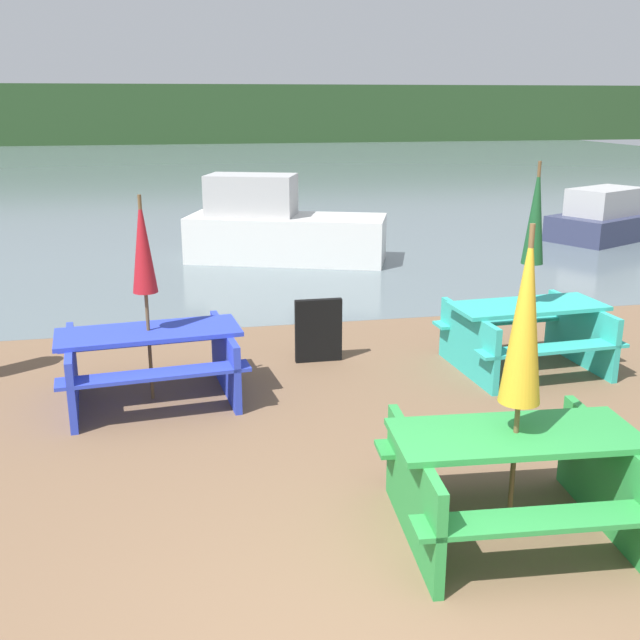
% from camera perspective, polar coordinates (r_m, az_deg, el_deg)
% --- Properties ---
extents(water, '(60.00, 50.00, 0.00)m').
position_cam_1_polar(water, '(34.84, -9.71, 11.32)').
color(water, slate).
rests_on(water, ground_plane).
extents(far_treeline, '(80.00, 1.60, 4.00)m').
position_cam_1_polar(far_treeline, '(54.72, -10.56, 15.16)').
color(far_treeline, '#284723').
rests_on(far_treeline, water).
extents(picnic_table_green, '(1.78, 1.49, 0.78)m').
position_cam_1_polar(picnic_table_green, '(5.48, 14.46, -11.24)').
color(picnic_table_green, green).
rests_on(picnic_table_green, ground_plane).
extents(picnic_table_blue, '(1.94, 1.56, 0.74)m').
position_cam_1_polar(picnic_table_blue, '(7.80, -12.81, -2.74)').
color(picnic_table_blue, blue).
rests_on(picnic_table_blue, ground_plane).
extents(picnic_table_teal, '(1.78, 1.48, 0.76)m').
position_cam_1_polar(picnic_table_teal, '(8.78, 15.44, -0.76)').
color(picnic_table_teal, '#33B7A8').
rests_on(picnic_table_teal, ground_plane).
extents(umbrella_darkgreen, '(0.24, 0.24, 2.34)m').
position_cam_1_polar(umbrella_darkgreen, '(8.50, 16.10, 7.64)').
color(umbrella_darkgreen, brown).
rests_on(umbrella_darkgreen, ground_plane).
extents(umbrella_gold, '(0.28, 0.28, 2.21)m').
position_cam_1_polar(umbrella_gold, '(5.07, 15.37, 0.16)').
color(umbrella_gold, brown).
rests_on(umbrella_gold, ground_plane).
extents(umbrella_crimson, '(0.25, 0.25, 2.09)m').
position_cam_1_polar(umbrella_crimson, '(7.51, -13.36, 5.45)').
color(umbrella_crimson, brown).
rests_on(umbrella_crimson, ground_plane).
extents(boat, '(3.93, 2.49, 1.62)m').
position_cam_1_polar(boat, '(14.32, -3.13, 6.93)').
color(boat, silver).
rests_on(boat, water).
extents(boat_second, '(3.94, 2.91, 1.13)m').
position_cam_1_polar(boat_second, '(18.07, 21.61, 7.18)').
color(boat_second, '#333856').
rests_on(boat_second, water).
extents(signboard, '(0.55, 0.08, 0.75)m').
position_cam_1_polar(signboard, '(8.73, -0.12, -0.81)').
color(signboard, black).
rests_on(signboard, ground_plane).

